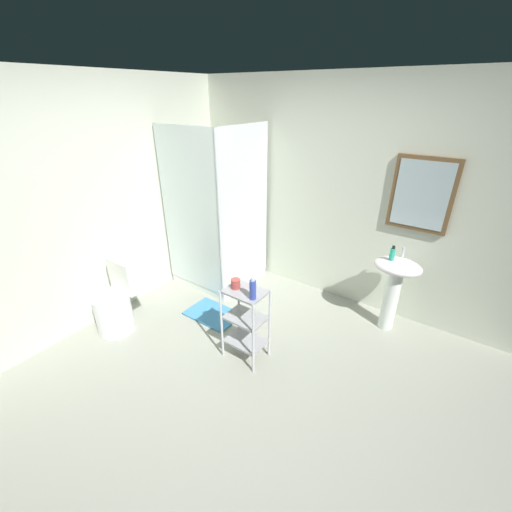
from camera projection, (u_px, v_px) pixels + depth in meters
name	position (u px, v px, depth m)	size (l,w,h in m)	color
ground_plane	(237.00, 380.00, 2.95)	(4.20, 4.20, 0.02)	gray
wall_back	(336.00, 195.00, 3.73)	(4.20, 0.14, 2.50)	silver
wall_left	(91.00, 207.00, 3.34)	(0.10, 4.20, 2.50)	silver
shower_stall	(219.00, 250.00, 4.25)	(0.92, 0.92, 2.00)	white
pedestal_sink	(395.00, 281.00, 3.35)	(0.46, 0.37, 0.81)	white
sink_faucet	(403.00, 252.00, 3.31)	(0.03, 0.03, 0.10)	silver
toilet	(117.00, 303.00, 3.46)	(0.37, 0.49, 0.76)	white
storage_cart	(245.00, 319.00, 3.02)	(0.38, 0.28, 0.74)	silver
hand_soap_bottle	(392.00, 254.00, 3.23)	(0.05, 0.05, 0.15)	#2DBC99
shampoo_bottle_blue	(253.00, 289.00, 2.73)	(0.06, 0.06, 0.21)	#364AAF
rinse_cup	(236.00, 284.00, 2.90)	(0.08, 0.08, 0.09)	#B24742
bath_mat	(213.00, 314.00, 3.79)	(0.60, 0.40, 0.02)	teal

